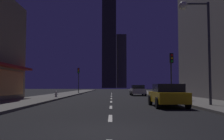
{
  "coord_description": "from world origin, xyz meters",
  "views": [
    {
      "loc": [
        0.07,
        -7.07,
        1.33
      ],
      "look_at": [
        0.0,
        28.71,
        3.62
      ],
      "focal_mm": 39.84,
      "sensor_mm": 36.0,
      "label": 1
    }
  ],
  "objects_px": {
    "traffic_light_far_left": "(79,75)",
    "street_lamp_right": "(196,27)",
    "car_parked_far": "(138,90)",
    "fire_hydrant_far_left": "(57,94)",
    "car_parked_near": "(168,95)",
    "traffic_light_near_right": "(172,65)"
  },
  "relations": [
    {
      "from": "car_parked_near",
      "to": "traffic_light_near_right",
      "type": "relative_size",
      "value": 1.01
    },
    {
      "from": "fire_hydrant_far_left",
      "to": "traffic_light_far_left",
      "type": "bearing_deg",
      "value": 88.43
    },
    {
      "from": "street_lamp_right",
      "to": "fire_hydrant_far_left",
      "type": "bearing_deg",
      "value": 135.58
    },
    {
      "from": "car_parked_far",
      "to": "traffic_light_near_right",
      "type": "distance_m",
      "value": 12.01
    },
    {
      "from": "traffic_light_far_left",
      "to": "fire_hydrant_far_left",
      "type": "bearing_deg",
      "value": -91.57
    },
    {
      "from": "traffic_light_near_right",
      "to": "fire_hydrant_far_left",
      "type": "bearing_deg",
      "value": 160.83
    },
    {
      "from": "car_parked_near",
      "to": "car_parked_far",
      "type": "height_order",
      "value": "same"
    },
    {
      "from": "car_parked_near",
      "to": "traffic_light_far_left",
      "type": "distance_m",
      "value": 27.04
    },
    {
      "from": "fire_hydrant_far_left",
      "to": "traffic_light_near_right",
      "type": "distance_m",
      "value": 12.38
    },
    {
      "from": "car_parked_near",
      "to": "traffic_light_near_right",
      "type": "height_order",
      "value": "traffic_light_near_right"
    },
    {
      "from": "traffic_light_far_left",
      "to": "street_lamp_right",
      "type": "height_order",
      "value": "street_lamp_right"
    },
    {
      "from": "traffic_light_far_left",
      "to": "street_lamp_right",
      "type": "relative_size",
      "value": 0.64
    },
    {
      "from": "street_lamp_right",
      "to": "car_parked_near",
      "type": "bearing_deg",
      "value": 169.83
    },
    {
      "from": "fire_hydrant_far_left",
      "to": "traffic_light_far_left",
      "type": "distance_m",
      "value": 14.87
    },
    {
      "from": "traffic_light_far_left",
      "to": "traffic_light_near_right",
      "type": "bearing_deg",
      "value": -59.37
    },
    {
      "from": "traffic_light_far_left",
      "to": "street_lamp_right",
      "type": "distance_m",
      "value": 27.94
    },
    {
      "from": "car_parked_far",
      "to": "fire_hydrant_far_left",
      "type": "relative_size",
      "value": 6.48
    },
    {
      "from": "car_parked_far",
      "to": "street_lamp_right",
      "type": "distance_m",
      "value": 19.27
    },
    {
      "from": "car_parked_near",
      "to": "traffic_light_near_right",
      "type": "bearing_deg",
      "value": 74.33
    },
    {
      "from": "traffic_light_far_left",
      "to": "street_lamp_right",
      "type": "bearing_deg",
      "value": -67.03
    },
    {
      "from": "traffic_light_near_right",
      "to": "car_parked_near",
      "type": "bearing_deg",
      "value": -105.67
    },
    {
      "from": "traffic_light_near_right",
      "to": "traffic_light_far_left",
      "type": "bearing_deg",
      "value": 120.63
    }
  ]
}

